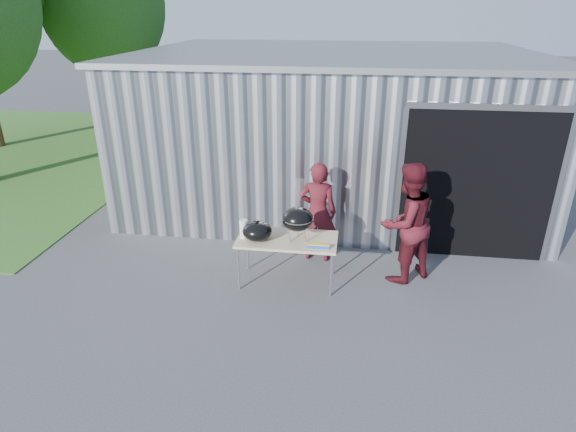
# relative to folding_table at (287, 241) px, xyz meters

# --- Properties ---
(ground) EXTENTS (80.00, 80.00, 0.00)m
(ground) POSITION_rel_folding_table_xyz_m (-0.36, -0.41, -0.71)
(ground) COLOR #3E3E40
(building) EXTENTS (8.20, 6.20, 3.10)m
(building) POSITION_rel_folding_table_xyz_m (0.55, 4.17, 0.83)
(building) COLOR silver
(building) RESTS_ON ground
(tree_far) EXTENTS (3.72, 3.72, 6.16)m
(tree_far) POSITION_rel_folding_table_xyz_m (-6.86, 8.59, 3.30)
(tree_far) COLOR #442D19
(tree_far) RESTS_ON ground
(folding_table) EXTENTS (1.50, 0.75, 0.75)m
(folding_table) POSITION_rel_folding_table_xyz_m (0.00, 0.00, 0.00)
(folding_table) COLOR tan
(folding_table) RESTS_ON ground
(kettle_grill) EXTENTS (0.47, 0.47, 0.95)m
(kettle_grill) POSITION_rel_folding_table_xyz_m (0.16, -0.03, 0.46)
(kettle_grill) COLOR black
(kettle_grill) RESTS_ON folding_table
(grill_lid) EXTENTS (0.44, 0.44, 0.32)m
(grill_lid) POSITION_rel_folding_table_xyz_m (-0.44, -0.10, 0.18)
(grill_lid) COLOR black
(grill_lid) RESTS_ON folding_table
(paper_towels) EXTENTS (0.12, 0.12, 0.28)m
(paper_towels) POSITION_rel_folding_table_xyz_m (-0.65, -0.05, 0.18)
(paper_towels) COLOR white
(paper_towels) RESTS_ON folding_table
(white_tub) EXTENTS (0.20, 0.15, 0.10)m
(white_tub) POSITION_rel_folding_table_xyz_m (-0.55, 0.18, 0.09)
(white_tub) COLOR white
(white_tub) RESTS_ON folding_table
(foil_box) EXTENTS (0.32, 0.05, 0.06)m
(foil_box) POSITION_rel_folding_table_xyz_m (0.49, -0.25, 0.07)
(foil_box) COLOR #1B47B5
(foil_box) RESTS_ON folding_table
(person_cook) EXTENTS (0.64, 0.44, 1.70)m
(person_cook) POSITION_rel_folding_table_xyz_m (0.39, 0.83, 0.14)
(person_cook) COLOR #461018
(person_cook) RESTS_ON ground
(person_bystander) EXTENTS (1.17, 1.13, 1.90)m
(person_bystander) POSITION_rel_folding_table_xyz_m (1.76, 0.38, 0.24)
(person_bystander) COLOR #461018
(person_bystander) RESTS_ON ground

